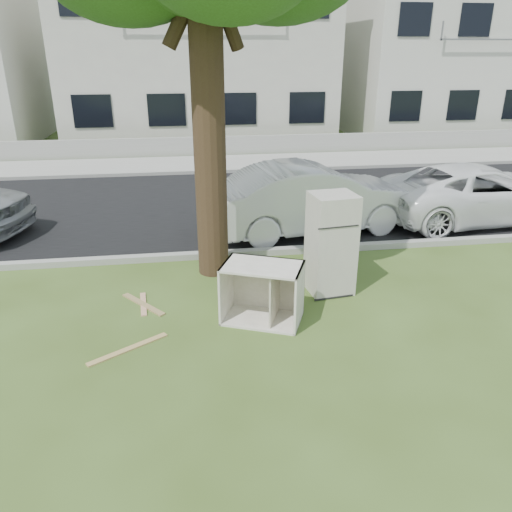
{
  "coord_description": "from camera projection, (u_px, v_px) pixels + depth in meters",
  "views": [
    {
      "loc": [
        -0.84,
        -6.54,
        3.76
      ],
      "look_at": [
        0.2,
        0.6,
        0.76
      ],
      "focal_mm": 35.0,
      "sensor_mm": 36.0,
      "label": 1
    }
  ],
  "objects": [
    {
      "name": "plank_a",
      "position": [
        128.0,
        349.0,
        6.73
      ],
      "size": [
        1.04,
        0.71,
        0.02
      ],
      "primitive_type": "cube",
      "rotation": [
        0.0,
        0.0,
        0.57
      ],
      "color": "tan",
      "rests_on": "ground"
    },
    {
      "name": "car_right",
      "position": [
        479.0,
        193.0,
        11.61
      ],
      "size": [
        4.89,
        2.56,
        1.31
      ],
      "primitive_type": "imported",
      "rotation": [
        0.0,
        0.0,
        1.65
      ],
      "color": "white",
      "rests_on": "ground"
    },
    {
      "name": "townhouse_right",
      "position": [
        449.0,
        56.0,
        23.8
      ],
      "size": [
        10.2,
        8.16,
        6.84
      ],
      "color": "beige",
      "rests_on": "ground"
    },
    {
      "name": "kerb_far",
      "position": [
        210.0,
        174.0,
        16.26
      ],
      "size": [
        120.0,
        0.18,
        0.12
      ],
      "primitive_type": "cube",
      "color": "gray",
      "rests_on": "ground"
    },
    {
      "name": "plank_b",
      "position": [
        143.0,
        304.0,
        7.91
      ],
      "size": [
        0.72,
        0.86,
        0.02
      ],
      "primitive_type": "cube",
      "rotation": [
        0.0,
        0.0,
        -0.89
      ],
      "color": "#967E4E",
      "rests_on": "ground"
    },
    {
      "name": "low_wall",
      "position": [
        205.0,
        146.0,
        18.91
      ],
      "size": [
        120.0,
        0.15,
        0.7
      ],
      "primitive_type": "cube",
      "color": "gray",
      "rests_on": "ground"
    },
    {
      "name": "road",
      "position": [
        219.0,
        204.0,
        13.01
      ],
      "size": [
        120.0,
        7.0,
        0.01
      ],
      "primitive_type": "cube",
      "color": "black",
      "rests_on": "ground"
    },
    {
      "name": "townhouse_center",
      "position": [
        197.0,
        50.0,
        22.09
      ],
      "size": [
        11.22,
        8.16,
        7.44
      ],
      "color": "#B5B2A5",
      "rests_on": "ground"
    },
    {
      "name": "plank_c",
      "position": [
        143.0,
        304.0,
        7.93
      ],
      "size": [
        0.15,
        0.78,
        0.02
      ],
      "primitive_type": "cube",
      "rotation": [
        0.0,
        0.0,
        1.66
      ],
      "color": "tan",
      "rests_on": "ground"
    },
    {
      "name": "sidewalk",
      "position": [
        208.0,
        164.0,
        17.58
      ],
      "size": [
        120.0,
        2.8,
        0.01
      ],
      "primitive_type": "cube",
      "color": "gray",
      "rests_on": "ground"
    },
    {
      "name": "fridge",
      "position": [
        331.0,
        244.0,
        8.09
      ],
      "size": [
        0.76,
        0.72,
        1.67
      ],
      "primitive_type": "cube",
      "rotation": [
        0.0,
        0.0,
        0.13
      ],
      "color": "#B2AEA0",
      "rests_on": "ground"
    },
    {
      "name": "cabinet",
      "position": [
        262.0,
        293.0,
        7.33
      ],
      "size": [
        1.32,
        1.09,
        0.89
      ],
      "primitive_type": "cube",
      "rotation": [
        0.0,
        0.0,
        -0.4
      ],
      "color": "beige",
      "rests_on": "ground"
    },
    {
      "name": "kerb_near",
      "position": [
        232.0,
        256.0,
        9.77
      ],
      "size": [
        120.0,
        0.18,
        0.12
      ],
      "primitive_type": "cube",
      "color": "gray",
      "rests_on": "ground"
    },
    {
      "name": "ground",
      "position": [
        248.0,
        318.0,
        7.53
      ],
      "size": [
        120.0,
        120.0,
        0.0
      ],
      "primitive_type": "plane",
      "color": "#3A4F1C"
    },
    {
      "name": "car_center",
      "position": [
        313.0,
        198.0,
        10.85
      ],
      "size": [
        4.76,
        2.31,
        1.5
      ],
      "primitive_type": "imported",
      "rotation": [
        0.0,
        0.0,
        1.73
      ],
      "color": "silver",
      "rests_on": "ground"
    }
  ]
}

